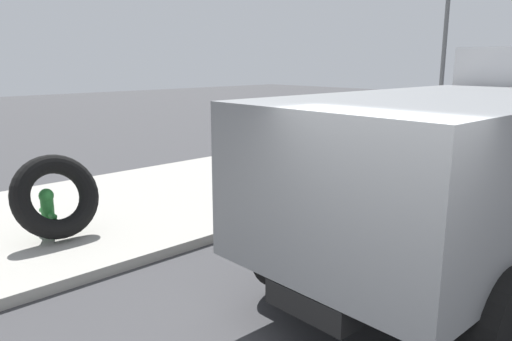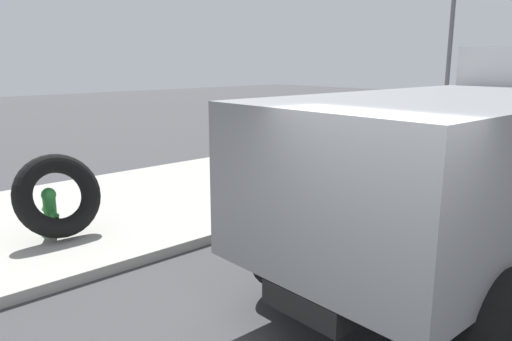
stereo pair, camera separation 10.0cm
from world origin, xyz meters
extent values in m
cube|color=#99968E|center=(0.00, 6.50, 0.07)|extent=(36.00, 5.00, 0.15)
cylinder|color=#2D8438|center=(0.30, 5.66, 0.45)|extent=(0.19, 0.19, 0.59)
sphere|color=#2D8438|center=(0.30, 5.66, 0.80)|extent=(0.22, 0.22, 0.22)
cylinder|color=#2D8438|center=(0.30, 5.49, 0.52)|extent=(0.09, 0.15, 0.09)
cylinder|color=#2D8438|center=(0.30, 5.83, 0.52)|extent=(0.09, 0.15, 0.09)
cylinder|color=#2D8438|center=(0.30, 5.49, 0.45)|extent=(0.10, 0.15, 0.10)
torus|color=black|center=(0.38, 5.51, 0.80)|extent=(1.34, 0.86, 1.31)
cube|color=slate|center=(3.06, 0.83, 1.60)|extent=(4.86, 2.62, 1.60)
cube|color=black|center=(4.16, 0.80, 0.67)|extent=(7.02, 1.08, 0.24)
cylinder|color=black|center=(6.50, 1.99, 0.55)|extent=(1.11, 0.33, 1.10)
cylinder|color=black|center=(1.90, 2.11, 0.55)|extent=(1.11, 0.33, 1.10)
cylinder|color=black|center=(1.83, -0.39, 0.55)|extent=(1.11, 0.33, 1.10)
cylinder|color=#595B5E|center=(10.99, 4.77, 2.81)|extent=(0.12, 0.12, 5.32)
camera|label=1|loc=(-2.35, -1.70, 2.79)|focal=34.53mm
camera|label=2|loc=(-2.28, -1.77, 2.79)|focal=34.53mm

